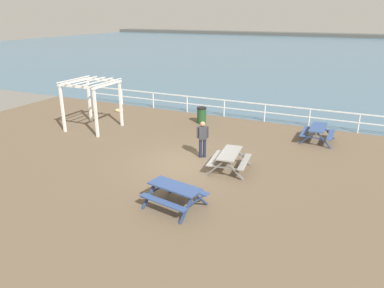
{
  "coord_description": "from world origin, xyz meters",
  "views": [
    {
      "loc": [
        6.33,
        -12.91,
        6.1
      ],
      "look_at": [
        0.03,
        0.35,
        0.8
      ],
      "focal_mm": 34.05,
      "sensor_mm": 36.0,
      "label": 1
    }
  ],
  "objects_px": {
    "picnic_table_near_left": "(318,130)",
    "picnic_table_near_right": "(175,191)",
    "picnic_table_mid_centre": "(230,157)",
    "lattice_pergola": "(91,93)",
    "litter_bin": "(202,115)",
    "visitor": "(203,137)"
  },
  "relations": [
    {
      "from": "picnic_table_near_left",
      "to": "picnic_table_near_right",
      "type": "relative_size",
      "value": 0.89
    },
    {
      "from": "picnic_table_mid_centre",
      "to": "lattice_pergola",
      "type": "height_order",
      "value": "lattice_pergola"
    },
    {
      "from": "lattice_pergola",
      "to": "litter_bin",
      "type": "bearing_deg",
      "value": 34.27
    },
    {
      "from": "picnic_table_near_right",
      "to": "visitor",
      "type": "height_order",
      "value": "visitor"
    },
    {
      "from": "picnic_table_mid_centre",
      "to": "litter_bin",
      "type": "distance_m",
      "value": 6.84
    },
    {
      "from": "picnic_table_near_right",
      "to": "picnic_table_near_left",
      "type": "bearing_deg",
      "value": 79.28
    },
    {
      "from": "visitor",
      "to": "litter_bin",
      "type": "xyz_separation_m",
      "value": [
        -2.21,
        4.87,
        -0.47
      ]
    },
    {
      "from": "picnic_table_near_right",
      "to": "litter_bin",
      "type": "distance_m",
      "value": 9.85
    },
    {
      "from": "litter_bin",
      "to": "visitor",
      "type": "bearing_deg",
      "value": -65.57
    },
    {
      "from": "visitor",
      "to": "litter_bin",
      "type": "distance_m",
      "value": 5.37
    },
    {
      "from": "picnic_table_mid_centre",
      "to": "lattice_pergola",
      "type": "relative_size",
      "value": 0.73
    },
    {
      "from": "lattice_pergola",
      "to": "litter_bin",
      "type": "relative_size",
      "value": 2.84
    },
    {
      "from": "picnic_table_near_left",
      "to": "litter_bin",
      "type": "distance_m",
      "value": 6.57
    },
    {
      "from": "picnic_table_near_left",
      "to": "picnic_table_mid_centre",
      "type": "height_order",
      "value": "same"
    },
    {
      "from": "visitor",
      "to": "picnic_table_mid_centre",
      "type": "bearing_deg",
      "value": -148.72
    },
    {
      "from": "picnic_table_near_right",
      "to": "picnic_table_mid_centre",
      "type": "bearing_deg",
      "value": 90.64
    },
    {
      "from": "picnic_table_near_right",
      "to": "visitor",
      "type": "bearing_deg",
      "value": 112.38
    },
    {
      "from": "picnic_table_near_left",
      "to": "picnic_table_near_right",
      "type": "distance_m",
      "value": 9.49
    },
    {
      "from": "picnic_table_mid_centre",
      "to": "picnic_table_near_right",
      "type": "bearing_deg",
      "value": 163.87
    },
    {
      "from": "lattice_pergola",
      "to": "litter_bin",
      "type": "xyz_separation_m",
      "value": [
        4.99,
        3.54,
        -1.52
      ]
    },
    {
      "from": "lattice_pergola",
      "to": "picnic_table_near_left",
      "type": "bearing_deg",
      "value": 13.85
    },
    {
      "from": "picnic_table_near_left",
      "to": "visitor",
      "type": "bearing_deg",
      "value": 135.37
    }
  ]
}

